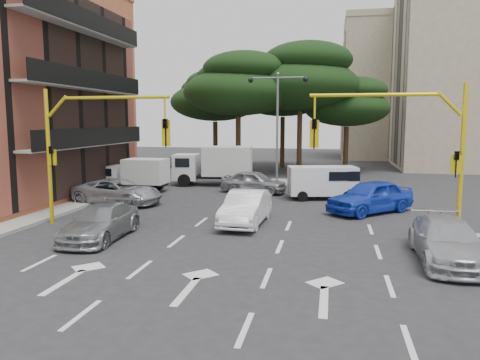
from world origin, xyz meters
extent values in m
plane|color=#28282B|center=(0.00, 0.00, 0.00)|extent=(120.00, 120.00, 0.00)
cube|color=gray|center=(0.00, 16.00, 0.07)|extent=(1.40, 6.00, 0.15)
cube|color=black|center=(-10.44, 8.00, 6.00)|extent=(0.12, 14.72, 11.20)
cube|color=black|center=(9.94, 32.00, 8.50)|extent=(0.12, 11.04, 16.20)
cube|color=tan|center=(13.00, 44.00, 8.00)|extent=(16.00, 12.00, 16.00)
cube|color=black|center=(4.94, 44.00, 7.50)|extent=(0.12, 11.04, 14.20)
cube|color=tan|center=(13.00, 44.00, 16.35)|extent=(16.15, 12.15, 0.70)
cylinder|color=#382616|center=(-4.00, 22.00, 2.48)|extent=(0.44, 0.44, 4.95)
ellipsoid|color=black|center=(-4.00, 22.00, 6.93)|extent=(9.15, 9.15, 3.87)
ellipsoid|color=black|center=(-3.40, 21.60, 8.80)|extent=(6.86, 6.86, 2.86)
ellipsoid|color=black|center=(-4.50, 22.30, 8.25)|extent=(6.07, 6.07, 2.64)
cylinder|color=#382616|center=(1.00, 24.00, 2.70)|extent=(0.44, 0.44, 5.40)
ellipsoid|color=black|center=(1.00, 24.00, 7.56)|extent=(9.98, 9.98, 4.22)
ellipsoid|color=black|center=(1.60, 23.60, 9.60)|extent=(7.49, 7.49, 3.12)
ellipsoid|color=black|center=(0.50, 24.30, 9.00)|extent=(6.62, 6.62, 2.88)
cylinder|color=#382616|center=(-7.00, 26.00, 2.25)|extent=(0.44, 0.44, 4.50)
ellipsoid|color=black|center=(-7.00, 26.00, 6.30)|extent=(8.32, 8.32, 3.52)
ellipsoid|color=black|center=(-6.40, 25.60, 8.00)|extent=(6.24, 6.24, 2.60)
ellipsoid|color=black|center=(-7.50, 26.30, 7.50)|extent=(5.52, 5.52, 2.40)
cylinder|color=#382616|center=(5.00, 26.00, 2.02)|extent=(0.44, 0.44, 4.05)
ellipsoid|color=black|center=(5.00, 26.00, 5.67)|extent=(7.49, 7.49, 3.17)
ellipsoid|color=black|center=(5.60, 25.60, 7.20)|extent=(5.62, 5.62, 2.34)
ellipsoid|color=black|center=(4.50, 26.30, 6.75)|extent=(4.97, 4.97, 2.16)
cylinder|color=#382616|center=(-1.00, 29.00, 2.48)|extent=(0.44, 0.44, 4.95)
ellipsoid|color=black|center=(-1.00, 29.00, 6.93)|extent=(9.15, 9.15, 3.87)
ellipsoid|color=black|center=(-0.40, 28.60, 8.80)|extent=(6.86, 6.86, 2.86)
ellipsoid|color=black|center=(-1.50, 29.30, 8.25)|extent=(6.07, 6.07, 2.64)
cylinder|color=yellow|center=(8.60, 2.00, 3.00)|extent=(0.18, 0.18, 6.00)
cylinder|color=yellow|center=(8.05, 2.00, 5.25)|extent=(0.95, 0.14, 0.95)
cylinder|color=yellow|center=(5.30, 2.00, 5.60)|extent=(4.80, 0.14, 0.14)
cylinder|color=yellow|center=(3.10, 2.00, 5.15)|extent=(0.08, 0.08, 0.90)
imported|color=black|center=(3.10, 2.00, 4.10)|extent=(0.20, 0.24, 1.20)
cube|color=yellow|center=(3.10, 2.08, 4.10)|extent=(0.36, 0.06, 1.10)
imported|color=black|center=(8.38, 1.85, 3.00)|extent=(0.16, 0.20, 1.00)
cube|color=yellow|center=(8.38, 1.95, 3.00)|extent=(0.35, 0.08, 0.70)
cylinder|color=yellow|center=(-8.60, 2.00, 3.00)|extent=(0.18, 0.18, 6.00)
cylinder|color=yellow|center=(-8.05, 2.00, 5.25)|extent=(0.95, 0.14, 0.95)
cylinder|color=yellow|center=(-5.30, 2.00, 5.60)|extent=(4.80, 0.14, 0.14)
cylinder|color=yellow|center=(-3.10, 2.00, 5.15)|extent=(0.08, 0.08, 0.90)
imported|color=black|center=(-3.10, 2.00, 4.10)|extent=(0.20, 0.24, 1.20)
cube|color=yellow|center=(-3.10, 2.08, 4.10)|extent=(0.36, 0.06, 1.10)
imported|color=black|center=(-8.38, 1.85, 3.00)|extent=(0.16, 0.20, 1.00)
cube|color=yellow|center=(-8.38, 1.95, 3.00)|extent=(0.35, 0.08, 0.70)
cylinder|color=slate|center=(0.00, 16.00, 3.90)|extent=(0.16, 0.16, 7.50)
cylinder|color=slate|center=(-0.90, 16.00, 7.55)|extent=(1.80, 0.10, 0.10)
sphere|color=black|center=(-1.90, 16.00, 7.40)|extent=(0.36, 0.36, 0.36)
cylinder|color=slate|center=(0.90, 16.00, 7.55)|extent=(1.80, 0.10, 0.10)
sphere|color=black|center=(1.90, 16.00, 7.40)|extent=(0.36, 0.36, 0.36)
sphere|color=slate|center=(0.00, 16.00, 7.80)|extent=(0.24, 0.24, 0.24)
imported|color=white|center=(0.09, 3.45, 0.75)|extent=(1.75, 4.59, 1.49)
imported|color=#1635BB|center=(5.75, 7.24, 0.82)|extent=(4.84, 4.76, 1.65)
imported|color=gray|center=(-5.04, -0.17, 0.67)|extent=(2.01, 4.67, 1.34)
imported|color=#A6A8AE|center=(-7.77, 7.00, 0.70)|extent=(5.39, 3.20, 1.40)
imported|color=#9A9CA2|center=(-1.06, 12.46, 0.72)|extent=(4.45, 2.47, 1.43)
imported|color=#B0B2B8|center=(7.60, -0.76, 0.70)|extent=(2.01, 4.86, 1.41)
camera|label=1|loc=(3.82, -16.76, 4.65)|focal=35.00mm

